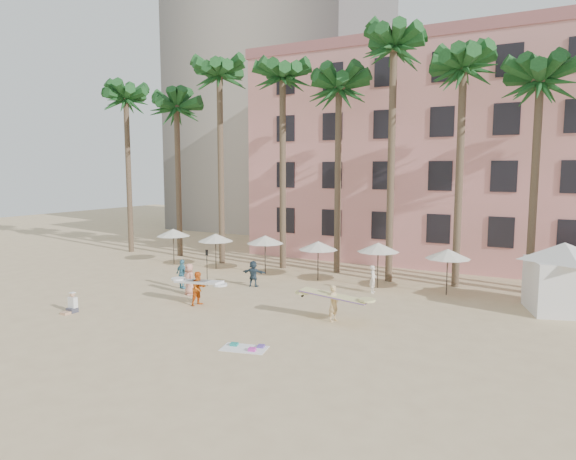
% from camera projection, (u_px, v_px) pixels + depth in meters
% --- Properties ---
extents(ground, '(120.00, 120.00, 0.00)m').
position_uv_depth(ground, '(209.00, 339.00, 21.40)').
color(ground, '#D1B789').
rests_on(ground, ground).
extents(pink_hotel, '(35.00, 14.00, 16.00)m').
position_uv_depth(pink_hotel, '(488.00, 157.00, 39.63)').
color(pink_hotel, pink).
rests_on(pink_hotel, ground).
extents(grey_tower, '(22.00, 18.00, 50.00)m').
position_uv_depth(grey_tower, '(283.00, 15.00, 60.09)').
color(grey_tower, '#A89E8E').
rests_on(grey_tower, ground).
extents(palm_row, '(44.40, 5.40, 16.30)m').
position_uv_depth(palm_row, '(358.00, 76.00, 32.63)').
color(palm_row, brown).
rests_on(palm_row, ground).
extents(umbrella_row, '(22.50, 2.70, 2.73)m').
position_uv_depth(umbrella_row, '(290.00, 242.00, 33.42)').
color(umbrella_row, '#332B23').
rests_on(umbrella_row, ground).
extents(cabana, '(5.69, 5.69, 3.50)m').
position_uv_depth(cabana, '(563.00, 271.00, 25.22)').
color(cabana, silver).
rests_on(cabana, ground).
extents(beach_towel, '(1.99, 1.41, 0.14)m').
position_uv_depth(beach_towel, '(246.00, 348.00, 20.30)').
color(beach_towel, white).
rests_on(beach_towel, ground).
extents(carrier_yellow, '(3.25, 0.85, 1.72)m').
position_uv_depth(carrier_yellow, '(334.00, 301.00, 23.83)').
color(carrier_yellow, tan).
rests_on(carrier_yellow, ground).
extents(carrier_white, '(2.79, 0.99, 1.77)m').
position_uv_depth(carrier_white, '(199.00, 287.00, 26.68)').
color(carrier_white, orange).
rests_on(carrier_white, ground).
extents(beachgoers, '(10.99, 6.19, 1.78)m').
position_uv_depth(beachgoers, '(231.00, 276.00, 30.05)').
color(beachgoers, tan).
rests_on(beachgoers, ground).
extents(paddle, '(0.18, 0.04, 2.23)m').
position_uv_depth(paddle, '(207.00, 263.00, 31.01)').
color(paddle, black).
rests_on(paddle, ground).
extents(seated_man, '(0.44, 0.77, 1.01)m').
position_uv_depth(seated_man, '(72.00, 306.00, 25.35)').
color(seated_man, '#3F3F4C').
rests_on(seated_man, ground).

